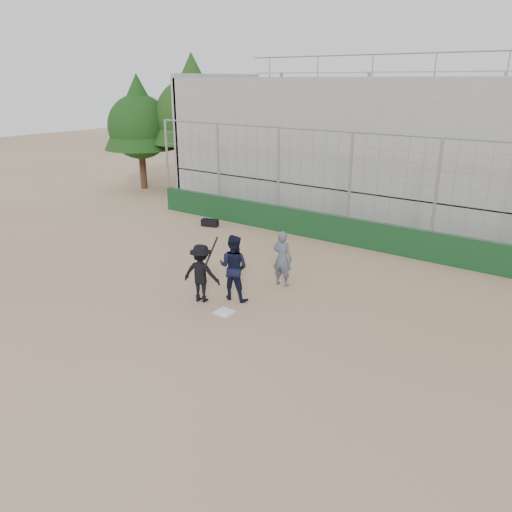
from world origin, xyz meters
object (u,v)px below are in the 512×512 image
Objects in this scene: batter_at_plate at (201,273)px; umpire at (282,261)px; catcher_crouched at (234,278)px; equipment_bag at (210,223)px.

umpire is (1.16, 2.18, -0.06)m from batter_at_plate.
catcher_crouched is 7.31m from equipment_bag.
equipment_bag is (-4.61, 5.64, -0.65)m from batter_at_plate.
batter_at_plate is at bearing 58.67° from umpire.
batter_at_plate is at bearing -138.11° from catcher_crouched.
batter_at_plate is at bearing -50.72° from equipment_bag.
catcher_crouched is at bearing 41.89° from batter_at_plate.
catcher_crouched reaches higher than equipment_bag.
batter_at_plate is 1.43× the size of catcher_crouched.
batter_at_plate is 0.88m from catcher_crouched.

